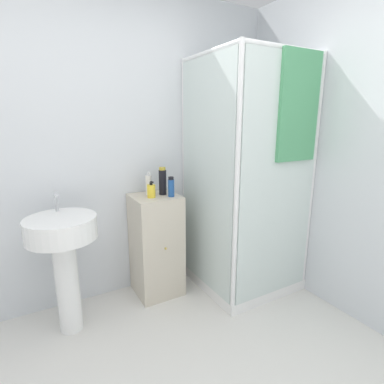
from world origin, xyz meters
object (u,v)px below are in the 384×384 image
object	(u,v)px
sink	(64,249)
shampoo_bottle_blue	(171,187)
lotion_bottle_white	(149,185)
shampoo_bottle_tall_black	(163,181)
soap_dispenser	(151,191)

from	to	relation	value
sink	shampoo_bottle_blue	distance (m)	0.91
sink	lotion_bottle_white	bearing A→B (deg)	17.07
shampoo_bottle_tall_black	lotion_bottle_white	xyz separation A→B (m)	(-0.10, 0.06, -0.03)
shampoo_bottle_blue	lotion_bottle_white	world-z (taller)	lotion_bottle_white
soap_dispenser	shampoo_bottle_blue	size ratio (longest dim) A/B	0.83
sink	lotion_bottle_white	xyz separation A→B (m)	(0.72, 0.22, 0.33)
sink	shampoo_bottle_blue	bearing A→B (deg)	3.84
shampoo_bottle_tall_black	shampoo_bottle_blue	distance (m)	0.11
shampoo_bottle_blue	shampoo_bottle_tall_black	bearing A→B (deg)	106.86
shampoo_bottle_tall_black	soap_dispenser	bearing A→B (deg)	-159.62
sink	shampoo_bottle_tall_black	xyz separation A→B (m)	(0.82, 0.16, 0.36)
lotion_bottle_white	sink	bearing A→B (deg)	-162.93
shampoo_bottle_blue	lotion_bottle_white	distance (m)	0.21
lotion_bottle_white	soap_dispenser	bearing A→B (deg)	-101.06
soap_dispenser	shampoo_bottle_tall_black	world-z (taller)	shampoo_bottle_tall_black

